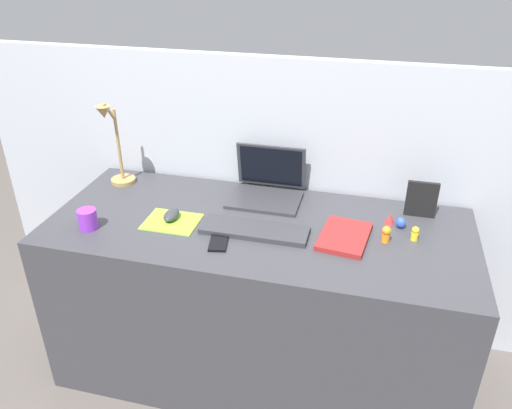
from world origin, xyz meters
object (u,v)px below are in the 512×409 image
object	(u,v)px
cell_phone	(219,241)
notebook_pad	(344,236)
coffee_mug	(88,219)
keyboard	(253,230)
mouse	(171,215)
toy_figurine_orange	(386,234)
picture_frame	(421,199)
toy_figurine_red	(390,219)
toy_figurine_blue	(401,223)
toy_figurine_yellow	(415,233)
laptop	(268,185)
desk_lamp	(115,147)

from	to	relation	value
cell_phone	notebook_pad	distance (m)	0.47
notebook_pad	coffee_mug	world-z (taller)	coffee_mug
keyboard	cell_phone	xyz separation A→B (m)	(-0.11, -0.10, -0.01)
mouse	toy_figurine_orange	xyz separation A→B (m)	(0.83, 0.04, 0.01)
picture_frame	toy_figurine_red	bearing A→B (deg)	-141.45
mouse	picture_frame	bearing A→B (deg)	15.98
toy_figurine_blue	toy_figurine_yellow	distance (m)	0.09
laptop	coffee_mug	xyz separation A→B (m)	(-0.61, -0.43, -0.01)
desk_lamp	laptop	bearing A→B (deg)	5.35
coffee_mug	toy_figurine_orange	xyz separation A→B (m)	(1.11, 0.18, -0.01)
cell_phone	coffee_mug	xyz separation A→B (m)	(-0.52, -0.02, 0.03)
notebook_pad	picture_frame	xyz separation A→B (m)	(0.27, 0.25, 0.06)
notebook_pad	cell_phone	bearing A→B (deg)	-155.59
laptop	desk_lamp	bearing A→B (deg)	-174.65
toy_figurine_orange	toy_figurine_blue	size ratio (longest dim) A/B	1.51
notebook_pad	toy_figurine_orange	distance (m)	0.15
mouse	toy_figurine_yellow	bearing A→B (deg)	5.08
keyboard	toy_figurine_red	xyz separation A→B (m)	(0.50, 0.19, 0.01)
toy_figurine_yellow	toy_figurine_blue	bearing A→B (deg)	122.36
keyboard	mouse	distance (m)	0.34
desk_lamp	coffee_mug	size ratio (longest dim) A/B	4.99
toy_figurine_blue	toy_figurine_yellow	bearing A→B (deg)	-57.64
coffee_mug	keyboard	bearing A→B (deg)	11.48
laptop	toy_figurine_red	size ratio (longest dim) A/B	6.83
laptop	picture_frame	size ratio (longest dim) A/B	2.00
desk_lamp	keyboard	bearing A→B (deg)	-19.46
mouse	cell_phone	xyz separation A→B (m)	(0.23, -0.11, -0.02)
mouse	desk_lamp	xyz separation A→B (m)	(-0.35, 0.23, 0.16)
picture_frame	coffee_mug	world-z (taller)	picture_frame
mouse	notebook_pad	xyz separation A→B (m)	(0.68, 0.03, -0.01)
toy_figurine_yellow	coffee_mug	bearing A→B (deg)	-169.70
mouse	coffee_mug	distance (m)	0.32
mouse	toy_figurine_blue	size ratio (longest dim) A/B	2.25
notebook_pad	picture_frame	distance (m)	0.37
picture_frame	coffee_mug	distance (m)	1.30
picture_frame	cell_phone	bearing A→B (deg)	-151.71
toy_figurine_red	mouse	bearing A→B (deg)	-167.74
keyboard	notebook_pad	size ratio (longest dim) A/B	1.71
keyboard	toy_figurine_red	bearing A→B (deg)	21.18
coffee_mug	notebook_pad	bearing A→B (deg)	9.68
cell_phone	coffee_mug	bearing A→B (deg)	171.62
desk_lamp	notebook_pad	xyz separation A→B (m)	(1.02, -0.20, -0.17)
notebook_pad	toy_figurine_blue	xyz separation A→B (m)	(0.20, 0.14, 0.01)
desk_lamp	toy_figurine_blue	world-z (taller)	desk_lamp
toy_figurine_yellow	toy_figurine_red	bearing A→B (deg)	132.66
keyboard	toy_figurine_red	distance (m)	0.54
coffee_mug	toy_figurine_blue	distance (m)	1.20
picture_frame	toy_figurine_red	size ratio (longest dim) A/B	3.41
desk_lamp	picture_frame	distance (m)	1.30
toy_figurine_red	coffee_mug	bearing A→B (deg)	-164.08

